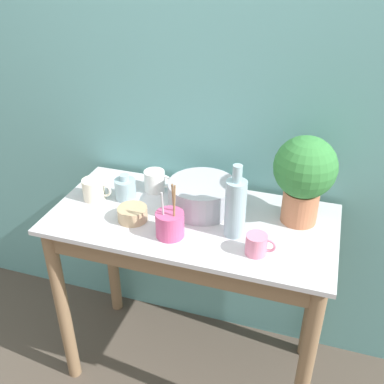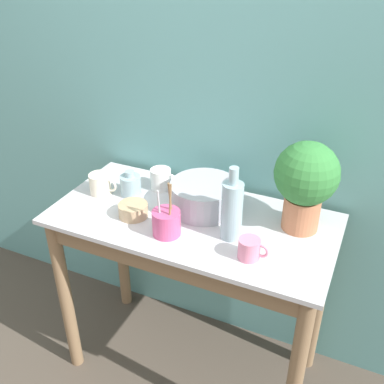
% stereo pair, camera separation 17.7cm
% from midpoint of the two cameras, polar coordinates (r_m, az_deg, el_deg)
% --- Properties ---
extents(wall_back, '(6.00, 0.05, 2.40)m').
position_cam_midpoint_polar(wall_back, '(1.98, 0.48, 9.63)').
color(wall_back, '#609E9E').
rests_on(wall_back, ground_plane).
extents(counter_table, '(1.17, 0.57, 0.89)m').
position_cam_midpoint_polar(counter_table, '(1.94, -2.83, -8.78)').
color(counter_table, '#846647').
rests_on(counter_table, ground_plane).
extents(potted_plant, '(0.24, 0.24, 0.36)m').
position_cam_midpoint_polar(potted_plant, '(1.74, 11.29, 2.20)').
color(potted_plant, '#B7704C').
rests_on(potted_plant, counter_table).
extents(bowl_wash_large, '(0.28, 0.28, 0.12)m').
position_cam_midpoint_polar(bowl_wash_large, '(1.87, -1.42, -0.51)').
color(bowl_wash_large, '#A8A8B2').
rests_on(bowl_wash_large, counter_table).
extents(bottle_tall, '(0.08, 0.08, 0.30)m').
position_cam_midpoint_polar(bottle_tall, '(1.67, 2.54, -1.98)').
color(bottle_tall, '#93B2BC').
rests_on(bottle_tall, counter_table).
extents(bottle_short, '(0.09, 0.09, 0.12)m').
position_cam_midpoint_polar(bottle_short, '(1.97, -11.03, 0.35)').
color(bottle_short, '#93B2BC').
rests_on(bottle_short, counter_table).
extents(mug_white, '(0.13, 0.09, 0.09)m').
position_cam_midpoint_polar(mug_white, '(2.01, -7.24, 1.34)').
color(mug_white, white).
rests_on(mug_white, counter_table).
extents(mug_pink, '(0.11, 0.08, 0.08)m').
position_cam_midpoint_polar(mug_pink, '(1.63, 5.16, -6.76)').
color(mug_pink, pink).
rests_on(mug_pink, counter_table).
extents(mug_cream, '(0.13, 0.10, 0.09)m').
position_cam_midpoint_polar(mug_cream, '(2.00, -14.82, 0.26)').
color(mug_cream, beige).
rests_on(mug_cream, counter_table).
extents(bowl_small_tan, '(0.12, 0.12, 0.06)m').
position_cam_midpoint_polar(bowl_small_tan, '(1.83, -10.32, -2.82)').
color(bowl_small_tan, tan).
rests_on(bowl_small_tan, counter_table).
extents(utensil_cup, '(0.11, 0.11, 0.22)m').
position_cam_midpoint_polar(utensil_cup, '(1.71, -5.79, -4.16)').
color(utensil_cup, '#CC4C7F').
rests_on(utensil_cup, counter_table).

